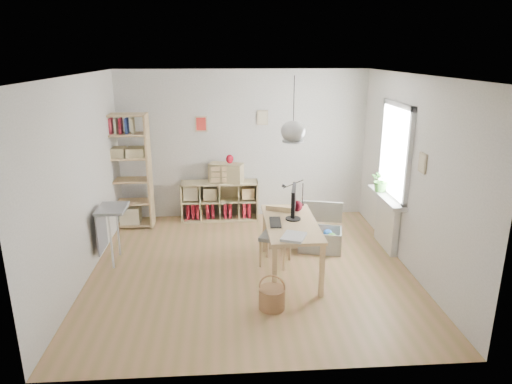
{
  "coord_description": "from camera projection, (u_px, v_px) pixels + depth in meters",
  "views": [
    {
      "loc": [
        -0.33,
        -5.96,
        2.98
      ],
      "look_at": [
        0.1,
        0.3,
        1.05
      ],
      "focal_mm": 32.0,
      "sensor_mm": 36.0,
      "label": 1
    }
  ],
  "objects": [
    {
      "name": "side_table",
      "position": [
        108.0,
        219.0,
        6.58
      ],
      "size": [
        0.4,
        0.55,
        0.85
      ],
      "color": "gray",
      "rests_on": "ground"
    },
    {
      "name": "storage_chest",
      "position": [
        321.0,
        234.0,
        7.19
      ],
      "size": [
        0.82,
        0.88,
        0.7
      ],
      "rotation": [
        0.0,
        0.0,
        -0.25
      ],
      "color": "beige",
      "rests_on": "ground"
    },
    {
      "name": "desk",
      "position": [
        291.0,
        228.0,
        6.28
      ],
      "size": [
        0.7,
        1.5,
        0.75
      ],
      "color": "#D8BC7C",
      "rests_on": "ground"
    },
    {
      "name": "drawer_chest",
      "position": [
        226.0,
        173.0,
        8.24
      ],
      "size": [
        0.65,
        0.45,
        0.34
      ],
      "primitive_type": "cube",
      "rotation": [
        0.0,
        0.0,
        -0.31
      ],
      "color": "#CCBB86",
      "rests_on": "cube_shelf"
    },
    {
      "name": "task_lamp",
      "position": [
        292.0,
        190.0,
        6.78
      ],
      "size": [
        0.36,
        0.13,
        0.38
      ],
      "color": "black",
      "rests_on": "desk"
    },
    {
      "name": "radiator",
      "position": [
        387.0,
        223.0,
        7.18
      ],
      "size": [
        0.1,
        0.8,
        0.8
      ],
      "primitive_type": "cube",
      "color": "silver",
      "rests_on": "ground"
    },
    {
      "name": "chair",
      "position": [
        277.0,
        232.0,
        6.62
      ],
      "size": [
        0.52,
        0.52,
        0.82
      ],
      "rotation": [
        0.0,
        0.0,
        -0.38
      ],
      "color": "gray",
      "rests_on": "ground"
    },
    {
      "name": "keyboard",
      "position": [
        275.0,
        222.0,
        6.21
      ],
      "size": [
        0.17,
        0.41,
        0.02
      ],
      "primitive_type": "cube",
      "rotation": [
        0.0,
        0.0,
        -0.06
      ],
      "color": "black",
      "rests_on": "desk"
    },
    {
      "name": "red_vase",
      "position": [
        230.0,
        159.0,
        8.17
      ],
      "size": [
        0.13,
        0.13,
        0.16
      ],
      "primitive_type": "ellipsoid",
      "color": "maroon",
      "rests_on": "drawer_chest"
    },
    {
      "name": "paper_tray",
      "position": [
        294.0,
        237.0,
        5.7
      ],
      "size": [
        0.38,
        0.41,
        0.03
      ],
      "primitive_type": "cube",
      "rotation": [
        0.0,
        0.0,
        -0.4
      ],
      "color": "silver",
      "rests_on": "desk"
    },
    {
      "name": "wicker_basket",
      "position": [
        272.0,
        297.0,
        5.51
      ],
      "size": [
        0.32,
        0.32,
        0.44
      ],
      "rotation": [
        0.0,
        0.0,
        -0.25
      ],
      "color": "#996C45",
      "rests_on": "ground"
    },
    {
      "name": "room_shell",
      "position": [
        293.0,
        131.0,
        5.88
      ],
      "size": [
        4.5,
        4.5,
        4.5
      ],
      "color": "white",
      "rests_on": "ground"
    },
    {
      "name": "potted_plant",
      "position": [
        381.0,
        180.0,
        7.19
      ],
      "size": [
        0.42,
        0.39,
        0.38
      ],
      "primitive_type": "imported",
      "rotation": [
        0.0,
        0.0,
        0.33
      ],
      "color": "#36702A",
      "rests_on": "windowsill"
    },
    {
      "name": "yarn_ball",
      "position": [
        297.0,
        206.0,
        6.64
      ],
      "size": [
        0.16,
        0.16,
        0.16
      ],
      "primitive_type": "sphere",
      "color": "#500A12",
      "rests_on": "desk"
    },
    {
      "name": "monitor",
      "position": [
        294.0,
        201.0,
        6.27
      ],
      "size": [
        0.21,
        0.53,
        0.47
      ],
      "rotation": [
        0.0,
        0.0,
        -0.19
      ],
      "color": "black",
      "rests_on": "desk"
    },
    {
      "name": "cube_shelf",
      "position": [
        219.0,
        203.0,
        8.44
      ],
      "size": [
        1.4,
        0.38,
        0.72
      ],
      "color": "#CCBB86",
      "rests_on": "ground"
    },
    {
      "name": "tall_bookshelf",
      "position": [
        126.0,
        167.0,
        7.84
      ],
      "size": [
        0.8,
        0.38,
        2.0
      ],
      "color": "#D8BC7C",
      "rests_on": "ground"
    },
    {
      "name": "ground",
      "position": [
        251.0,
        268.0,
        6.58
      ],
      "size": [
        4.5,
        4.5,
        0.0
      ],
      "primitive_type": "plane",
      "color": "#A77B53",
      "rests_on": "ground"
    },
    {
      "name": "window_unit",
      "position": [
        396.0,
        151.0,
        6.84
      ],
      "size": [
        0.07,
        1.16,
        1.46
      ],
      "color": "white",
      "rests_on": "ground"
    },
    {
      "name": "windowsill",
      "position": [
        386.0,
        197.0,
        7.05
      ],
      "size": [
        0.22,
        1.2,
        0.06
      ],
      "primitive_type": "cube",
      "color": "silver",
      "rests_on": "radiator"
    }
  ]
}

